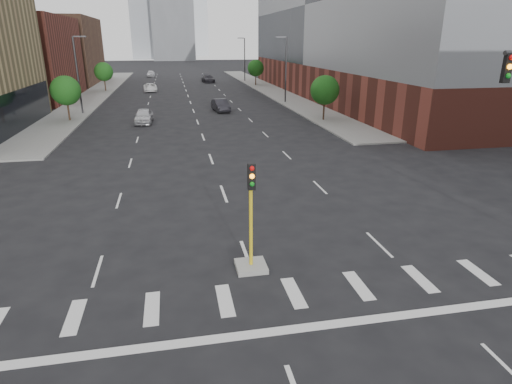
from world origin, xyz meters
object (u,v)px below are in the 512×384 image
object	(u,v)px
car_mid_right	(221,105)
car_distant	(151,74)
car_deep_right	(208,79)
median_traffic_signal	(251,247)
car_near_left	(144,116)
car_far_left	(150,88)

from	to	relation	value
car_mid_right	car_distant	distance (m)	57.89
car_deep_right	median_traffic_signal	bearing A→B (deg)	-100.16
median_traffic_signal	car_near_left	size ratio (longest dim) A/B	0.96
car_far_left	car_deep_right	xyz separation A→B (m)	(11.56, 15.38, 0.09)
median_traffic_signal	car_mid_right	distance (m)	40.16
median_traffic_signal	car_near_left	world-z (taller)	median_traffic_signal
car_near_left	car_distant	bearing A→B (deg)	93.76
median_traffic_signal	car_distant	bearing A→B (deg)	94.28
car_mid_right	car_distant	size ratio (longest dim) A/B	0.99
car_far_left	car_distant	size ratio (longest dim) A/B	1.07
car_far_left	car_near_left	bearing A→B (deg)	-92.97
median_traffic_signal	car_near_left	distance (m)	33.96
median_traffic_signal	car_far_left	xyz separation A→B (m)	(-6.24, 64.60, -0.28)
median_traffic_signal	car_near_left	xyz separation A→B (m)	(-5.79, 33.47, -0.19)
car_mid_right	median_traffic_signal	bearing A→B (deg)	-101.60
car_far_left	car_distant	xyz separation A→B (m)	(-1.00, 32.32, 0.10)
median_traffic_signal	car_deep_right	size ratio (longest dim) A/B	0.82
car_near_left	car_far_left	size ratio (longest dim) A/B	0.93
car_near_left	car_deep_right	size ratio (longest dim) A/B	0.86
car_mid_right	car_distant	bearing A→B (deg)	93.89
car_near_left	car_mid_right	world-z (taller)	car_near_left
car_distant	car_near_left	bearing A→B (deg)	-89.21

